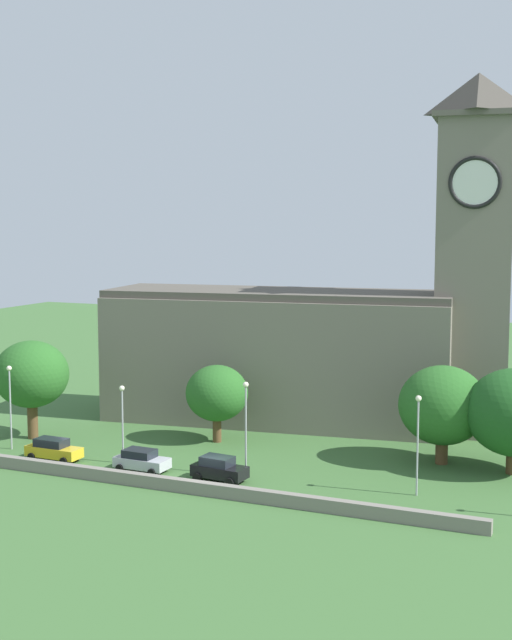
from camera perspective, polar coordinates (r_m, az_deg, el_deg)
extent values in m
plane|color=#3D6633|center=(80.14, 1.61, -7.72)|extent=(200.00, 200.00, 0.00)
cube|color=slate|center=(86.41, 1.48, -2.55)|extent=(34.65, 15.22, 12.17)
cube|color=#524C43|center=(85.63, 1.50, 1.71)|extent=(34.53, 14.36, 0.70)
cube|color=slate|center=(82.91, 13.93, 2.61)|extent=(7.37, 7.37, 28.65)
cube|color=#5B554B|center=(83.22, 14.21, 12.67)|extent=(8.55, 8.55, 0.50)
pyramid|color=#403C35|center=(83.47, 14.25, 14.07)|extent=(7.74, 7.74, 3.60)
cylinder|color=white|center=(79.45, 14.02, 8.65)|extent=(4.17, 0.68, 4.19)
torus|color=black|center=(79.45, 14.02, 8.65)|extent=(4.58, 0.98, 4.57)
cube|color=gray|center=(64.92, -4.15, -10.75)|extent=(42.47, 0.70, 0.95)
cube|color=gold|center=(74.94, -12.97, -8.31)|extent=(4.80, 1.83, 0.83)
cube|color=#1E232B|center=(74.89, -13.13, -7.74)|extent=(2.70, 1.57, 0.66)
cylinder|color=black|center=(74.76, -11.56, -8.64)|extent=(0.67, 0.32, 0.66)
cylinder|color=black|center=(73.43, -12.36, -8.94)|extent=(0.67, 0.32, 0.66)
cylinder|color=black|center=(76.66, -13.53, -8.31)|extent=(0.67, 0.32, 0.66)
cylinder|color=black|center=(75.37, -14.35, -8.59)|extent=(0.67, 0.32, 0.66)
cube|color=silver|center=(70.66, -7.40, -9.14)|extent=(4.37, 2.00, 0.79)
cube|color=#1E232B|center=(70.59, -7.56, -8.57)|extent=(2.47, 1.72, 0.63)
cylinder|color=black|center=(70.80, -5.96, -9.42)|extent=(0.64, 0.36, 0.63)
cylinder|color=black|center=(69.25, -6.77, -9.80)|extent=(0.64, 0.36, 0.63)
cylinder|color=black|center=(72.30, -7.99, -9.11)|extent=(0.64, 0.36, 0.63)
cylinder|color=black|center=(70.79, -8.83, -9.47)|extent=(0.64, 0.36, 0.63)
cube|color=black|center=(67.58, -2.37, -9.77)|extent=(4.36, 2.19, 0.86)
cube|color=#1E232B|center=(67.47, -2.53, -9.11)|extent=(2.50, 1.81, 0.69)
cylinder|color=black|center=(67.77, -0.91, -10.10)|extent=(0.72, 0.39, 0.69)
cylinder|color=black|center=(66.25, -1.70, -10.49)|extent=(0.72, 0.39, 0.69)
cylinder|color=black|center=(69.16, -3.01, -9.76)|extent=(0.72, 0.39, 0.69)
cylinder|color=black|center=(67.68, -3.83, -10.13)|extent=(0.72, 0.39, 0.69)
cylinder|color=#9EA0A5|center=(78.78, -15.64, -5.65)|extent=(0.14, 0.14, 6.86)
sphere|color=#F4EFCC|center=(78.11, -15.72, -3.03)|extent=(0.44, 0.44, 0.44)
cylinder|color=#9EA0A5|center=(72.51, -8.65, -6.89)|extent=(0.14, 0.14, 5.99)
sphere|color=#F4EFCC|center=(71.83, -8.69, -4.40)|extent=(0.44, 0.44, 0.44)
cylinder|color=#9EA0A5|center=(68.08, -0.66, -7.28)|extent=(0.14, 0.14, 6.97)
sphere|color=#F4EFCC|center=(67.29, -0.67, -4.21)|extent=(0.44, 0.44, 0.44)
cylinder|color=#9EA0A5|center=(64.52, 10.43, -8.21)|extent=(0.14, 0.14, 6.88)
sphere|color=#F4EFCC|center=(63.69, 10.50, -5.03)|extent=(0.44, 0.44, 0.44)
cylinder|color=brown|center=(73.63, 11.95, -8.28)|extent=(1.00, 1.00, 2.17)
ellipsoid|color=#286023|center=(72.76, 12.02, -5.42)|extent=(7.14, 7.14, 6.43)
cylinder|color=brown|center=(82.44, -14.29, -6.30)|extent=(0.94, 0.94, 3.39)
ellipsoid|color=#286023|center=(81.62, -14.37, -3.42)|extent=(6.72, 6.72, 6.05)
cylinder|color=brown|center=(78.92, -2.54, -7.07)|extent=(0.78, 0.78, 2.34)
ellipsoid|color=#286023|center=(78.21, -2.56, -4.75)|extent=(5.55, 5.55, 5.00)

